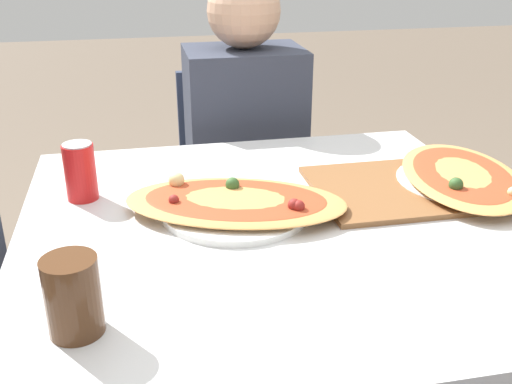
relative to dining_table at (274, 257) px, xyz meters
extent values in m
cube|color=silver|center=(0.00, 0.00, 0.06)|extent=(1.01, 0.98, 0.04)
cylinder|color=#99999E|center=(-0.45, 0.44, -0.33)|extent=(0.05, 0.05, 0.74)
cylinder|color=#99999E|center=(0.45, 0.44, -0.33)|extent=(0.05, 0.05, 0.74)
cube|color=#2D3851|center=(0.07, 0.75, -0.25)|extent=(0.40, 0.40, 0.04)
cube|color=#2D3851|center=(0.07, 0.94, -0.02)|extent=(0.38, 0.03, 0.41)
cylinder|color=#38383D|center=(0.24, 0.58, -0.48)|extent=(0.03, 0.03, 0.43)
cylinder|color=#38383D|center=(-0.10, 0.58, -0.48)|extent=(0.03, 0.03, 0.43)
cylinder|color=#38383D|center=(0.24, 0.92, -0.48)|extent=(0.03, 0.03, 0.43)
cylinder|color=#38383D|center=(-0.10, 0.92, -0.48)|extent=(0.03, 0.03, 0.43)
cylinder|color=#2D2D38|center=(0.15, 0.62, -0.46)|extent=(0.10, 0.10, 0.47)
cylinder|color=#2D2D38|center=(-0.01, 0.62, -0.46)|extent=(0.10, 0.10, 0.47)
cube|color=#333847|center=(0.07, 0.72, 0.03)|extent=(0.35, 0.26, 0.52)
sphere|color=tan|center=(0.07, 0.72, 0.40)|extent=(0.21, 0.21, 0.21)
cylinder|color=white|center=(-0.07, 0.06, 0.09)|extent=(0.31, 0.31, 0.01)
ellipsoid|color=tan|center=(-0.07, 0.06, 0.10)|extent=(0.51, 0.37, 0.02)
ellipsoid|color=#B24223|center=(-0.07, 0.06, 0.11)|extent=(0.42, 0.31, 0.01)
sphere|color=maroon|center=(0.04, -0.02, 0.12)|extent=(0.02, 0.02, 0.02)
sphere|color=#335928|center=(-0.07, 0.11, 0.12)|extent=(0.03, 0.03, 0.03)
sphere|color=maroon|center=(-0.19, 0.06, 0.12)|extent=(0.02, 0.02, 0.02)
sphere|color=maroon|center=(0.04, -0.01, 0.12)|extent=(0.03, 0.03, 0.03)
sphere|color=beige|center=(-0.18, 0.16, 0.12)|extent=(0.03, 0.03, 0.03)
cylinder|color=red|center=(-0.38, 0.19, 0.14)|extent=(0.07, 0.07, 0.12)
cylinder|color=silver|center=(-0.38, 0.19, 0.20)|extent=(0.06, 0.06, 0.00)
cylinder|color=#4C2D19|center=(-0.36, -0.29, 0.14)|extent=(0.08, 0.08, 0.12)
cube|color=brown|center=(0.34, 0.09, 0.09)|extent=(0.45, 0.31, 0.01)
cylinder|color=white|center=(0.46, 0.09, 0.09)|extent=(0.29, 0.29, 0.01)
ellipsoid|color=tan|center=(0.46, 0.09, 0.10)|extent=(0.34, 0.46, 0.02)
ellipsoid|color=#B24223|center=(0.46, 0.09, 0.11)|extent=(0.28, 0.38, 0.01)
sphere|color=#335928|center=(0.40, 0.02, 0.12)|extent=(0.03, 0.03, 0.03)
camera|label=1|loc=(-0.25, -1.04, 0.62)|focal=42.00mm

